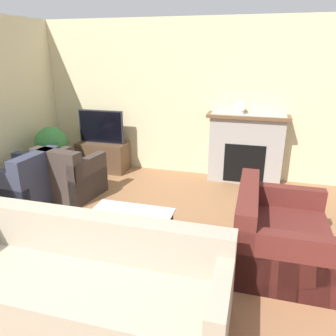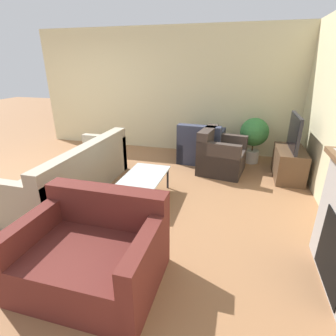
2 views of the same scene
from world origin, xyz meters
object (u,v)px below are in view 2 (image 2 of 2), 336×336
(armchair_by_window, at_px, (201,147))
(potted_plant, at_px, (254,135))
(couch_sectional, at_px, (75,176))
(couch_loveseat, at_px, (94,254))
(armchair_accent, at_px, (220,157))
(coffee_table, at_px, (144,178))
(tv, at_px, (294,132))

(armchair_by_window, height_order, potted_plant, potted_plant)
(couch_sectional, relative_size, couch_loveseat, 1.87)
(potted_plant, bearing_deg, armchair_accent, -41.50)
(armchair_accent, distance_m, coffee_table, 1.74)
(couch_loveseat, relative_size, coffee_table, 1.29)
(couch_loveseat, bearing_deg, armchair_by_window, 82.26)
(tv, distance_m, armchair_by_window, 1.81)
(armchair_by_window, bearing_deg, coffee_table, 77.20)
(armchair_by_window, height_order, armchair_accent, same)
(couch_sectional, height_order, potted_plant, potted_plant)
(couch_sectional, relative_size, armchair_accent, 2.53)
(coffee_table, bearing_deg, couch_sectional, -85.37)
(armchair_accent, distance_m, potted_plant, 0.96)
(tv, height_order, coffee_table, tv)
(tv, relative_size, armchair_accent, 0.93)
(couch_sectional, bearing_deg, coffee_table, 94.63)
(armchair_accent, bearing_deg, armchair_by_window, 49.94)
(couch_loveseat, height_order, coffee_table, couch_loveseat)
(couch_sectional, relative_size, coffee_table, 2.42)
(couch_sectional, bearing_deg, armchair_accent, 124.90)
(couch_sectional, xyz_separation_m, armchair_accent, (-1.50, 2.15, 0.01))
(couch_loveseat, xyz_separation_m, armchair_accent, (-3.06, 0.92, 0.01))
(tv, height_order, couch_loveseat, tv)
(armchair_accent, bearing_deg, tv, -80.15)
(armchair_by_window, distance_m, potted_plant, 1.10)
(tv, xyz_separation_m, potted_plant, (-0.66, -0.61, -0.25))
(couch_sectional, xyz_separation_m, couch_loveseat, (1.56, 1.24, -0.00))
(tv, xyz_separation_m, coffee_table, (1.43, -2.24, -0.50))
(couch_loveseat, height_order, armchair_by_window, same)
(potted_plant, bearing_deg, armchair_by_window, -79.57)
(armchair_accent, height_order, potted_plant, potted_plant)
(tv, bearing_deg, couch_loveseat, -34.74)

